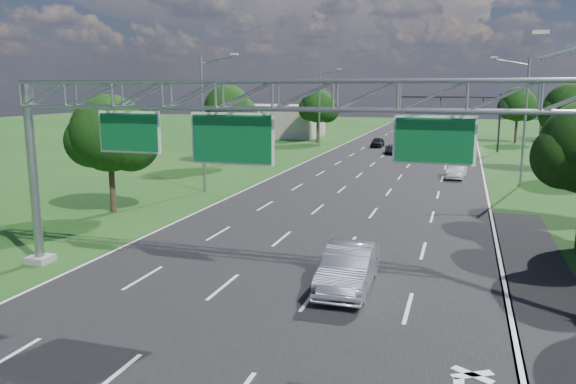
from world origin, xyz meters
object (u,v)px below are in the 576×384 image
at_px(sign_gantry, 277,112).
at_px(box_truck, 465,136).
at_px(silver_sedan, 348,267).
at_px(traffic_signal, 470,109).

relative_size(sign_gantry, box_truck, 2.61).
distance_m(silver_sedan, box_truck, 54.92).
xyz_separation_m(sign_gantry, silver_sedan, (2.61, 0.90, -6.03)).
distance_m(sign_gantry, box_truck, 56.31).
height_order(sign_gantry, box_truck, sign_gantry).
bearing_deg(silver_sedan, traffic_signal, 83.71).
height_order(silver_sedan, box_truck, box_truck).
height_order(traffic_signal, box_truck, traffic_signal).
bearing_deg(box_truck, silver_sedan, -93.18).
bearing_deg(traffic_signal, box_truck, 98.67).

